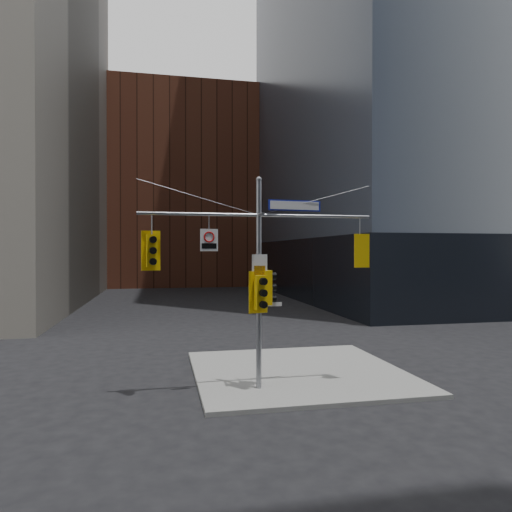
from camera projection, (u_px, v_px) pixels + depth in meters
name	position (u px, v px, depth m)	size (l,w,h in m)	color
ground	(273.00, 413.00, 13.46)	(160.00, 160.00, 0.00)	black
sidewalk_corner	(298.00, 372.00, 17.79)	(8.00, 8.00, 0.15)	gray
podium_ne	(449.00, 268.00, 50.49)	(36.40, 36.40, 6.00)	black
brick_midrise	(182.00, 192.00, 70.11)	(26.00, 20.00, 28.00)	brown
signal_assembly	(259.00, 262.00, 15.38)	(8.00, 0.80, 7.30)	gray
traffic_light_west_arm	(152.00, 251.00, 14.66)	(0.61, 0.56, 1.30)	yellow
traffic_light_east_arm	(360.00, 251.00, 16.12)	(0.56, 0.44, 1.18)	yellow
traffic_light_pole_side	(268.00, 288.00, 15.46)	(0.47, 0.40, 1.16)	yellow
traffic_light_pole_front	(261.00, 293.00, 15.12)	(0.67, 0.61, 1.41)	yellow
street_sign_blade	(295.00, 206.00, 15.62)	(1.89, 0.20, 0.37)	#111DA1
regulatory_sign_arm	(209.00, 239.00, 15.00)	(0.59, 0.10, 0.74)	silver
regulatory_sign_pole	(260.00, 265.00, 15.26)	(0.53, 0.06, 0.69)	silver
street_blade_ew	(272.00, 304.00, 15.49)	(0.69, 0.04, 0.14)	silver
street_blade_ns	(256.00, 304.00, 15.84)	(0.08, 0.74, 0.15)	#145926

